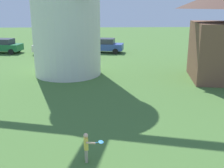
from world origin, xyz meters
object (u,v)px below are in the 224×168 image
parked_car_green (3,46)px  parked_car_blue (103,45)px  player_far (87,146)px  parked_car_cream (52,47)px

parked_car_green → parked_car_blue: same height
player_far → parked_car_green: 24.26m
parked_car_green → parked_car_cream: bearing=-8.5°
parked_car_green → parked_car_cream: 5.59m
parked_car_green → parked_car_cream: (5.52, -0.83, -0.00)m
player_far → parked_car_blue: parked_car_blue is taller
parked_car_blue → player_far: bearing=-91.6°
parked_car_blue → parked_car_green: bearing=179.6°
player_far → parked_car_blue: bearing=88.4°
player_far → parked_car_green: bearing=115.4°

